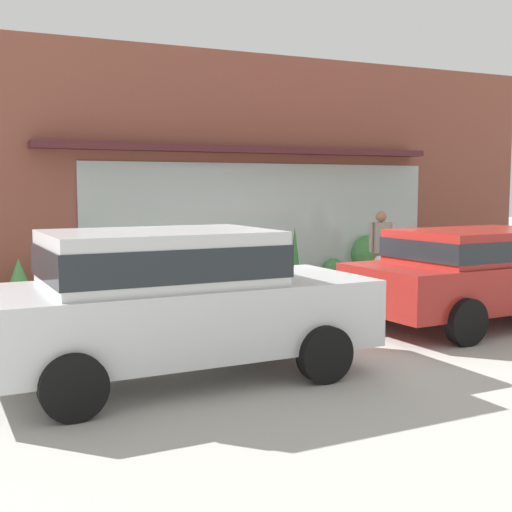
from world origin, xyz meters
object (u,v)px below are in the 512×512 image
potted_plant_window_right (430,254)px  potted_plant_window_left (19,287)px  potted_plant_low_front (295,262)px  potted_plant_corner_tall (147,284)px  parked_car_red (485,270)px  potted_plant_by_entrance (333,274)px  fire_hydrant (381,278)px  parked_car_silver (171,296)px  potted_plant_near_hydrant (368,257)px  pedestrian_with_handbag (382,246)px  potted_plant_window_center (79,289)px

potted_plant_window_right → potted_plant_window_left: potted_plant_window_right is taller
potted_plant_low_front → potted_plant_corner_tall: potted_plant_low_front is taller
parked_car_red → potted_plant_by_entrance: (-0.16, 4.16, -0.54)m
potted_plant_low_front → fire_hydrant: bearing=-51.0°
parked_car_silver → potted_plant_by_entrance: (5.09, 4.99, -0.62)m
potted_plant_window_right → fire_hydrant: bearing=-147.0°
potted_plant_low_front → potted_plant_window_right: size_ratio=1.01×
parked_car_silver → potted_plant_near_hydrant: (6.03, 5.09, -0.33)m
fire_hydrant → parked_car_red: bearing=-86.5°
pedestrian_with_handbag → potted_plant_window_left: 6.78m
pedestrian_with_handbag → potted_plant_by_entrance: bearing=125.1°
parked_car_red → potted_plant_window_center: parked_car_red is taller
potted_plant_window_center → potted_plant_window_left: size_ratio=0.79×
potted_plant_window_center → potted_plant_by_entrance: bearing=3.2°
pedestrian_with_handbag → potted_plant_near_hydrant: pedestrian_with_handbag is taller
potted_plant_low_front → potted_plant_window_center: potted_plant_low_front is taller
parked_car_red → potted_plant_near_hydrant: (0.79, 4.27, -0.25)m
fire_hydrant → potted_plant_window_center: fire_hydrant is taller
potted_plant_low_front → potted_plant_by_entrance: (1.09, 0.34, -0.33)m
fire_hydrant → potted_plant_window_center: (-5.27, 1.40, -0.06)m
pedestrian_with_handbag → potted_plant_window_left: size_ratio=1.76×
fire_hydrant → potted_plant_corner_tall: size_ratio=1.10×
pedestrian_with_handbag → parked_car_red: bearing=-86.8°
potted_plant_window_left → parked_car_silver: bearing=-76.6°
parked_car_silver → potted_plant_window_right: (7.54, 4.89, -0.30)m
potted_plant_window_center → potted_plant_near_hydrant: (6.21, 0.39, 0.24)m
potted_plant_corner_tall → parked_car_silver: bearing=-102.4°
pedestrian_with_handbag → parked_car_silver: bearing=-135.3°
potted_plant_window_center → potted_plant_corner_tall: 1.22m
fire_hydrant → potted_plant_window_right: bearing=33.0°
pedestrian_with_handbag → potted_plant_near_hydrant: 1.26m
parked_car_red → potted_plant_window_center: 6.68m
fire_hydrant → potted_plant_window_right: potted_plant_window_right is taller
pedestrian_with_handbag → potted_plant_by_entrance: (-0.49, 1.01, -0.65)m
potted_plant_window_right → potted_plant_window_left: size_ratio=1.41×
potted_plant_near_hydrant → potted_plant_window_left: potted_plant_near_hydrant is taller
fire_hydrant → potted_plant_by_entrance: 1.69m
pedestrian_with_handbag → potted_plant_near_hydrant: bearing=77.1°
potted_plant_window_center → parked_car_silver: bearing=-87.9°
potted_plant_window_left → potted_plant_low_front: bearing=-1.1°
potted_plant_window_right → potted_plant_corner_tall: size_ratio=1.70×
potted_plant_low_front → potted_plant_window_center: (-4.17, 0.05, -0.27)m
parked_car_silver → potted_plant_near_hydrant: size_ratio=4.08×
parked_car_silver → potted_plant_low_front: 6.14m
potted_plant_window_right → potted_plant_window_center: bearing=-178.6°
potted_plant_by_entrance → potted_plant_window_right: 2.47m
parked_car_silver → potted_plant_corner_tall: size_ratio=5.69×
parked_car_silver → potted_plant_window_center: (-0.17, 4.70, -0.57)m
pedestrian_with_handbag → parked_car_silver: size_ratio=0.37×
parked_car_silver → potted_plant_low_front: parked_car_silver is taller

